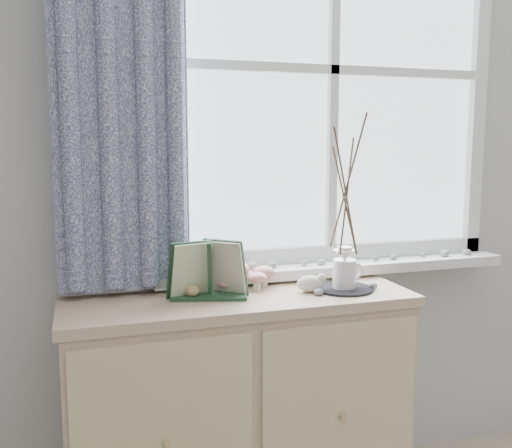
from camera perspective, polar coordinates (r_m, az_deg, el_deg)
name	(u,v)px	position (r m, az deg, el deg)	size (l,w,h in m)	color
sideboard	(239,410)	(2.13, -1.73, -18.13)	(1.20, 0.45, 0.85)	#C8AF8C
botanical_book	(211,270)	(1.89, -4.55, -4.60)	(0.29, 0.13, 0.21)	#1C3C23
toadstool_cluster	(245,273)	(2.06, -1.06, -4.92)	(0.23, 0.16, 0.10)	silver
wooden_eggs	(184,289)	(1.97, -7.18, -6.49)	(0.09, 0.11, 0.06)	tan
songbird_figurine	(310,283)	(2.01, 5.47, -5.87)	(0.13, 0.06, 0.07)	silver
crocheted_doily	(344,289)	(2.07, 8.80, -6.41)	(0.21, 0.21, 0.01)	black
twig_pitcher	(346,189)	(2.01, 9.01, 3.48)	(0.29, 0.29, 0.63)	silver
sideboard_pebbles	(334,286)	(2.07, 7.83, -6.17)	(0.25, 0.19, 0.02)	gray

